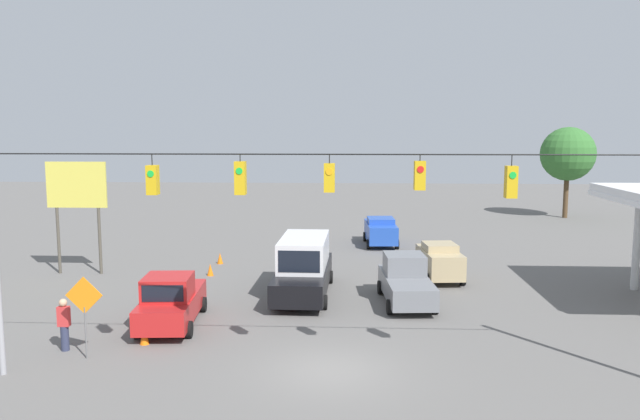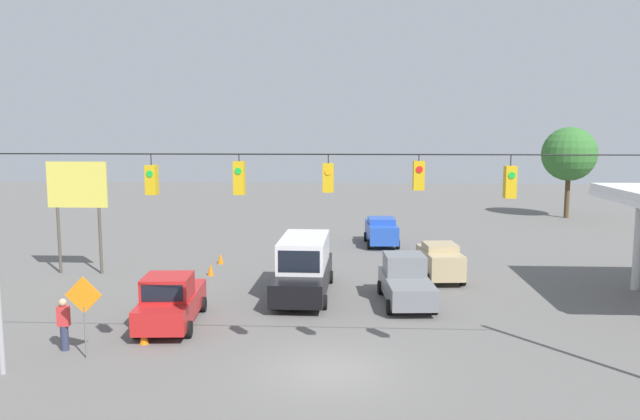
# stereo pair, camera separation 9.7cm
# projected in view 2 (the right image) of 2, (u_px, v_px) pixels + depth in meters

# --- Properties ---
(ground_plane) EXTENTS (140.00, 140.00, 0.00)m
(ground_plane) POSITION_uv_depth(u_px,v_px,m) (329.00, 370.00, 20.11)
(ground_plane) COLOR #605E5B
(overhead_signal_span) EXTENTS (20.94, 0.38, 7.63)m
(overhead_signal_span) POSITION_uv_depth(u_px,v_px,m) (328.00, 221.00, 18.67)
(overhead_signal_span) COLOR #939399
(overhead_signal_span) RESTS_ON ground_plane
(pickup_truck_grey_crossing_near) EXTENTS (2.41, 5.17, 2.12)m
(pickup_truck_grey_crossing_near) POSITION_uv_depth(u_px,v_px,m) (406.00, 281.00, 27.84)
(pickup_truck_grey_crossing_near) COLOR slate
(pickup_truck_grey_crossing_near) RESTS_ON ground_plane
(sedan_tan_oncoming_far) EXTENTS (2.25, 3.99, 1.91)m
(sedan_tan_oncoming_far) POSITION_uv_depth(u_px,v_px,m) (440.00, 261.00, 32.05)
(sedan_tan_oncoming_far) COLOR tan
(sedan_tan_oncoming_far) RESTS_ON ground_plane
(sedan_blue_oncoming_deep) EXTENTS (2.26, 4.50, 1.85)m
(sedan_blue_oncoming_deep) POSITION_uv_depth(u_px,v_px,m) (381.00, 231.00, 41.69)
(sedan_blue_oncoming_deep) COLOR #234CB2
(sedan_blue_oncoming_deep) RESTS_ON ground_plane
(box_truck_black_withflow_mid) EXTENTS (2.63, 7.19, 2.69)m
(box_truck_black_withflow_mid) POSITION_uv_depth(u_px,v_px,m) (304.00, 266.00, 29.26)
(box_truck_black_withflow_mid) COLOR black
(box_truck_black_withflow_mid) RESTS_ON ground_plane
(pickup_truck_red_parked_shoulder) EXTENTS (2.44, 5.27, 2.12)m
(pickup_truck_red_parked_shoulder) POSITION_uv_depth(u_px,v_px,m) (171.00, 301.00, 24.63)
(pickup_truck_red_parked_shoulder) COLOR red
(pickup_truck_red_parked_shoulder) RESTS_ON ground_plane
(traffic_cone_nearest) EXTENTS (0.34, 0.34, 0.64)m
(traffic_cone_nearest) POSITION_uv_depth(u_px,v_px,m) (144.00, 335.00, 22.55)
(traffic_cone_nearest) COLOR orange
(traffic_cone_nearest) RESTS_ON ground_plane
(traffic_cone_second) EXTENTS (0.34, 0.34, 0.64)m
(traffic_cone_second) POSITION_uv_depth(u_px,v_px,m) (162.00, 314.00, 25.12)
(traffic_cone_second) COLOR orange
(traffic_cone_second) RESTS_ON ground_plane
(traffic_cone_third) EXTENTS (0.34, 0.34, 0.64)m
(traffic_cone_third) POSITION_uv_depth(u_px,v_px,m) (186.00, 296.00, 27.90)
(traffic_cone_third) COLOR orange
(traffic_cone_third) RESTS_ON ground_plane
(traffic_cone_fourth) EXTENTS (0.34, 0.34, 0.64)m
(traffic_cone_fourth) POSITION_uv_depth(u_px,v_px,m) (194.00, 282.00, 30.42)
(traffic_cone_fourth) COLOR orange
(traffic_cone_fourth) RESTS_ON ground_plane
(traffic_cone_fifth) EXTENTS (0.34, 0.34, 0.64)m
(traffic_cone_fifth) POSITION_uv_depth(u_px,v_px,m) (211.00, 270.00, 33.07)
(traffic_cone_fifth) COLOR orange
(traffic_cone_fifth) RESTS_ON ground_plane
(traffic_cone_farthest) EXTENTS (0.34, 0.34, 0.64)m
(traffic_cone_farthest) POSITION_uv_depth(u_px,v_px,m) (220.00, 258.00, 36.00)
(traffic_cone_farthest) COLOR orange
(traffic_cone_farthest) RESTS_ON ground_plane
(roadside_billboard) EXTENTS (3.23, 0.16, 6.02)m
(roadside_billboard) POSITION_uv_depth(u_px,v_px,m) (77.00, 194.00, 33.10)
(roadside_billboard) COLOR #4C473D
(roadside_billboard) RESTS_ON ground_plane
(work_zone_sign) EXTENTS (1.27, 0.06, 2.84)m
(work_zone_sign) POSITION_uv_depth(u_px,v_px,m) (84.00, 301.00, 20.93)
(work_zone_sign) COLOR slate
(work_zone_sign) RESTS_ON ground_plane
(pedestrian) EXTENTS (0.40, 0.28, 1.87)m
(pedestrian) POSITION_uv_depth(u_px,v_px,m) (64.00, 324.00, 21.84)
(pedestrian) COLOR #2D334C
(pedestrian) RESTS_ON ground_plane
(tree_horizon_left) EXTENTS (4.66, 4.66, 7.91)m
(tree_horizon_left) POSITION_uv_depth(u_px,v_px,m) (569.00, 154.00, 53.90)
(tree_horizon_left) COLOR #4C3823
(tree_horizon_left) RESTS_ON ground_plane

